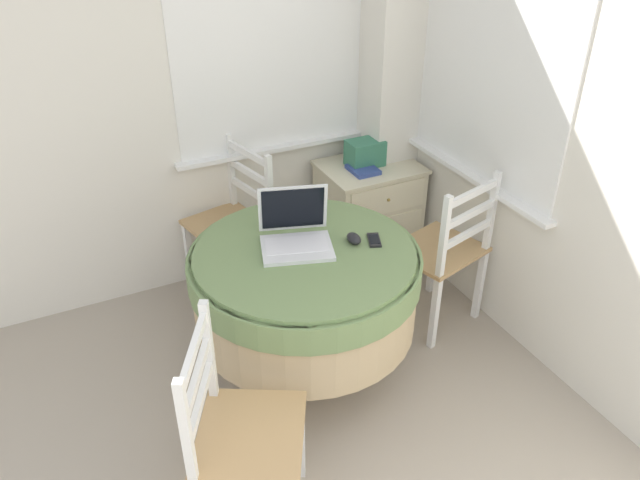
{
  "coord_description": "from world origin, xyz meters",
  "views": [
    {
      "loc": [
        -0.26,
        0.04,
        2.22
      ],
      "look_at": [
        0.85,
        2.31,
        0.66
      ],
      "focal_mm": 35.0,
      "sensor_mm": 36.0,
      "label": 1
    }
  ],
  "objects_px": {
    "dining_chair_near_right_window": "(444,253)",
    "corner_cabinet": "(368,213)",
    "round_dining_table": "(305,283)",
    "computer_mouse": "(354,239)",
    "dining_chair_near_back_window": "(234,224)",
    "laptop": "(296,234)",
    "storage_box": "(365,153)",
    "dining_chair_camera_near": "(239,435)",
    "book_on_cabinet": "(363,169)",
    "cell_phone": "(374,240)"
  },
  "relations": [
    {
      "from": "dining_chair_near_back_window",
      "to": "corner_cabinet",
      "type": "bearing_deg",
      "value": -2.18
    },
    {
      "from": "laptop",
      "to": "corner_cabinet",
      "type": "distance_m",
      "value": 1.17
    },
    {
      "from": "dining_chair_camera_near",
      "to": "corner_cabinet",
      "type": "bearing_deg",
      "value": 46.27
    },
    {
      "from": "dining_chair_near_right_window",
      "to": "dining_chair_near_back_window",
      "type": "bearing_deg",
      "value": 139.05
    },
    {
      "from": "corner_cabinet",
      "to": "book_on_cabinet",
      "type": "relative_size",
      "value": 3.58
    },
    {
      "from": "round_dining_table",
      "to": "storage_box",
      "type": "relative_size",
      "value": 4.96
    },
    {
      "from": "laptop",
      "to": "book_on_cabinet",
      "type": "bearing_deg",
      "value": 42.64
    },
    {
      "from": "computer_mouse",
      "to": "corner_cabinet",
      "type": "relative_size",
      "value": 0.14
    },
    {
      "from": "cell_phone",
      "to": "corner_cabinet",
      "type": "xyz_separation_m",
      "value": [
        0.48,
        0.85,
        -0.41
      ]
    },
    {
      "from": "corner_cabinet",
      "to": "book_on_cabinet",
      "type": "distance_m",
      "value": 0.35
    },
    {
      "from": "laptop",
      "to": "corner_cabinet",
      "type": "xyz_separation_m",
      "value": [
        0.81,
        0.72,
        -0.45
      ]
    },
    {
      "from": "cell_phone",
      "to": "dining_chair_near_right_window",
      "type": "relative_size",
      "value": 0.14
    },
    {
      "from": "laptop",
      "to": "storage_box",
      "type": "height_order",
      "value": "laptop"
    },
    {
      "from": "dining_chair_camera_near",
      "to": "book_on_cabinet",
      "type": "height_order",
      "value": "dining_chair_camera_near"
    },
    {
      "from": "corner_cabinet",
      "to": "storage_box",
      "type": "bearing_deg",
      "value": 129.03
    },
    {
      "from": "dining_chair_near_back_window",
      "to": "computer_mouse",
      "type": "bearing_deg",
      "value": -71.25
    },
    {
      "from": "dining_chair_near_back_window",
      "to": "storage_box",
      "type": "bearing_deg",
      "value": -0.29
    },
    {
      "from": "cell_phone",
      "to": "storage_box",
      "type": "xyz_separation_m",
      "value": [
        0.45,
        0.88,
        -0.01
      ]
    },
    {
      "from": "dining_chair_near_back_window",
      "to": "storage_box",
      "type": "distance_m",
      "value": 0.88
    },
    {
      "from": "computer_mouse",
      "to": "dining_chair_near_right_window",
      "type": "relative_size",
      "value": 0.1
    },
    {
      "from": "dining_chair_near_right_window",
      "to": "corner_cabinet",
      "type": "distance_m",
      "value": 0.75
    },
    {
      "from": "round_dining_table",
      "to": "dining_chair_camera_near",
      "type": "distance_m",
      "value": 0.83
    },
    {
      "from": "computer_mouse",
      "to": "dining_chair_near_right_window",
      "type": "distance_m",
      "value": 0.67
    },
    {
      "from": "computer_mouse",
      "to": "book_on_cabinet",
      "type": "distance_m",
      "value": 0.93
    },
    {
      "from": "laptop",
      "to": "book_on_cabinet",
      "type": "height_order",
      "value": "laptop"
    },
    {
      "from": "round_dining_table",
      "to": "dining_chair_near_back_window",
      "type": "bearing_deg",
      "value": 94.36
    },
    {
      "from": "round_dining_table",
      "to": "computer_mouse",
      "type": "xyz_separation_m",
      "value": [
        0.23,
        -0.04,
        0.2
      ]
    },
    {
      "from": "dining_chair_near_right_window",
      "to": "corner_cabinet",
      "type": "xyz_separation_m",
      "value": [
        -0.03,
        0.74,
        -0.13
      ]
    },
    {
      "from": "computer_mouse",
      "to": "dining_chair_near_back_window",
      "type": "xyz_separation_m",
      "value": [
        -0.29,
        0.86,
        -0.3
      ]
    },
    {
      "from": "round_dining_table",
      "to": "corner_cabinet",
      "type": "bearing_deg",
      "value": 44.75
    },
    {
      "from": "computer_mouse",
      "to": "dining_chair_camera_near",
      "type": "xyz_separation_m",
      "value": [
        -0.78,
        -0.58,
        -0.3
      ]
    },
    {
      "from": "dining_chair_camera_near",
      "to": "book_on_cabinet",
      "type": "bearing_deg",
      "value": 46.98
    },
    {
      "from": "dining_chair_near_right_window",
      "to": "book_on_cabinet",
      "type": "bearing_deg",
      "value": 98.63
    },
    {
      "from": "dining_chair_near_right_window",
      "to": "cell_phone",
      "type": "bearing_deg",
      "value": -167.14
    },
    {
      "from": "laptop",
      "to": "dining_chair_camera_near",
      "type": "height_order",
      "value": "laptop"
    },
    {
      "from": "corner_cabinet",
      "to": "dining_chair_near_back_window",
      "type": "bearing_deg",
      "value": 177.82
    },
    {
      "from": "computer_mouse",
      "to": "dining_chair_near_back_window",
      "type": "relative_size",
      "value": 0.1
    },
    {
      "from": "round_dining_table",
      "to": "dining_chair_camera_near",
      "type": "bearing_deg",
      "value": -131.68
    },
    {
      "from": "round_dining_table",
      "to": "computer_mouse",
      "type": "height_order",
      "value": "computer_mouse"
    },
    {
      "from": "round_dining_table",
      "to": "corner_cabinet",
      "type": "distance_m",
      "value": 1.14
    },
    {
      "from": "round_dining_table",
      "to": "dining_chair_near_back_window",
      "type": "distance_m",
      "value": 0.83
    },
    {
      "from": "dining_chair_camera_near",
      "to": "dining_chair_near_back_window",
      "type": "bearing_deg",
      "value": 71.29
    },
    {
      "from": "dining_chair_camera_near",
      "to": "dining_chair_near_right_window",
      "type": "bearing_deg",
      "value": 25.97
    },
    {
      "from": "cell_phone",
      "to": "book_on_cabinet",
      "type": "xyz_separation_m",
      "value": [
        0.4,
        0.81,
        -0.07
      ]
    },
    {
      "from": "round_dining_table",
      "to": "dining_chair_near_right_window",
      "type": "height_order",
      "value": "dining_chair_near_right_window"
    },
    {
      "from": "computer_mouse",
      "to": "storage_box",
      "type": "distance_m",
      "value": 1.01
    },
    {
      "from": "cell_phone",
      "to": "dining_chair_camera_near",
      "type": "bearing_deg",
      "value": -147.48
    },
    {
      "from": "computer_mouse",
      "to": "corner_cabinet",
      "type": "xyz_separation_m",
      "value": [
        0.57,
        0.83,
        -0.42
      ]
    },
    {
      "from": "laptop",
      "to": "book_on_cabinet",
      "type": "xyz_separation_m",
      "value": [
        0.73,
        0.67,
        -0.12
      ]
    },
    {
      "from": "corner_cabinet",
      "to": "book_on_cabinet",
      "type": "xyz_separation_m",
      "value": [
        -0.08,
        -0.05,
        0.33
      ]
    }
  ]
}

